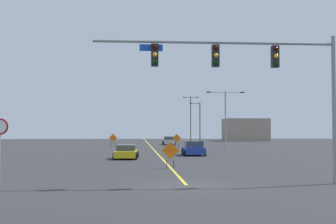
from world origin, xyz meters
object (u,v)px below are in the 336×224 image
Objects in this scene: construction_sign_left_shoulder at (177,139)px; car_yellow_passing at (126,152)px; street_lamp_near_right at (191,116)px; street_lamp_far_right at (199,121)px; car_blue_approaching at (193,149)px; car_silver_distant at (169,141)px; traffic_signal_assembly at (251,69)px; construction_sign_median_near at (170,152)px; street_lamp_near_left at (225,115)px; construction_sign_right_shoulder at (113,138)px; stop_sign at (0,139)px.

construction_sign_left_shoulder is 21.91m from car_yellow_passing.
street_lamp_near_right is 52.31m from car_yellow_passing.
car_blue_approaching is (-5.20, -31.84, -3.37)m from street_lamp_far_right.
street_lamp_near_right reaches higher than car_silver_distant.
street_lamp_far_right is 1.76× the size of car_blue_approaching.
construction_sign_median_near is (-3.17, 8.85, -4.41)m from traffic_signal_assembly.
street_lamp_near_right reaches higher than street_lamp_near_left.
car_silver_distant is (9.30, 6.60, -0.58)m from construction_sign_right_shoulder.
traffic_signal_assembly is at bearing -0.53° from stop_sign.
car_yellow_passing is at bearing -84.87° from construction_sign_right_shoulder.
stop_sign is at bearing -104.15° from street_lamp_near_right.
car_blue_approaching is at bearing 89.07° from traffic_signal_assembly.
street_lamp_near_right reaches higher than traffic_signal_assembly.
construction_sign_median_near is 0.41× the size of car_silver_distant.
construction_sign_right_shoulder is 0.43× the size of car_yellow_passing.
car_silver_distant is at bearing 101.35° from street_lamp_near_left.
construction_sign_right_shoulder is (-14.23, 17.93, -3.18)m from street_lamp_near_left.
street_lamp_near_right is 5.23× the size of construction_sign_median_near.
traffic_signal_assembly is 31.86m from street_lamp_near_left.
stop_sign is at bearing -107.28° from street_lamp_far_right.
street_lamp_far_right is 1.01× the size of street_lamp_near_left.
construction_sign_left_shoulder is (-5.69, -29.73, -4.19)m from street_lamp_near_right.
construction_sign_left_shoulder is 12.85m from construction_sign_right_shoulder.
traffic_signal_assembly is at bearing -94.82° from street_lamp_near_right.
construction_sign_median_near is 31.71m from construction_sign_left_shoulder.
construction_sign_median_near is 47.21m from car_silver_distant.
street_lamp_near_right is at bearing 85.18° from traffic_signal_assembly.
street_lamp_near_left is 0.76× the size of street_lamp_near_right.
street_lamp_near_right is 46.71m from car_blue_approaching.
street_lamp_near_right reaches higher than street_lamp_far_right.
street_lamp_far_right is 1.67× the size of car_silver_distant.
traffic_signal_assembly reaches higher than construction_sign_right_shoulder.
street_lamp_near_right is 25.91m from construction_sign_right_shoulder.
stop_sign is 0.43× the size of street_lamp_near_left.
traffic_signal_assembly is 6.50× the size of construction_sign_median_near.
car_silver_distant is (-5.28, 0.12, -3.40)m from street_lamp_far_right.
construction_sign_right_shoulder is (-9.21, 8.96, -0.06)m from construction_sign_left_shoulder.
stop_sign is at bearing -106.54° from construction_sign_left_shoulder.
car_yellow_passing is at bearing -103.57° from street_lamp_near_right.
traffic_signal_assembly is 40.60m from construction_sign_left_shoulder.
traffic_signal_assembly is 2.68× the size of car_silver_distant.
car_yellow_passing is 1.04× the size of car_silver_distant.
car_blue_approaching is 0.95× the size of car_silver_distant.
car_silver_distant is at bearing 77.82° from stop_sign.
construction_sign_median_near is 0.92× the size of construction_sign_right_shoulder.
construction_sign_median_near is 40.90m from construction_sign_right_shoulder.
traffic_signal_assembly is 50.33m from construction_sign_right_shoulder.
construction_sign_median_near reaches higher than car_yellow_passing.
street_lamp_near_right reaches higher than construction_sign_left_shoulder.
traffic_signal_assembly reaches higher than car_yellow_passing.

